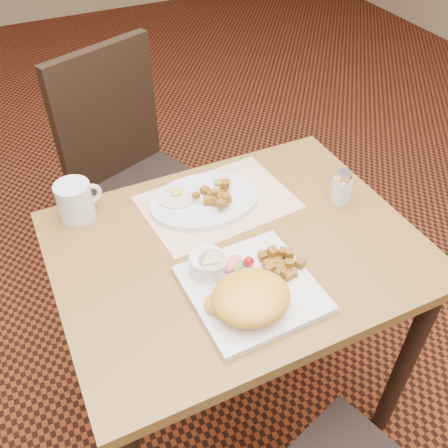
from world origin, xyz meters
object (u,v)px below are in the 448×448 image
(plate_oval, at_px, (205,201))
(coffee_mug, at_px, (76,201))
(plate_square, at_px, (252,289))
(chair_far, at_px, (133,169))
(salt_shaker, at_px, (342,187))
(table, at_px, (236,274))

(plate_oval, xyz_separation_m, coffee_mug, (-0.32, 0.10, 0.04))
(coffee_mug, bearing_deg, plate_square, -55.61)
(chair_far, xyz_separation_m, plate_square, (0.03, -0.87, 0.22))
(salt_shaker, distance_m, coffee_mug, 0.71)
(table, height_order, coffee_mug, coffee_mug)
(chair_far, height_order, coffee_mug, chair_far)
(plate_square, distance_m, salt_shaker, 0.41)
(plate_oval, xyz_separation_m, salt_shaker, (0.34, -0.15, 0.04))
(table, bearing_deg, plate_square, -104.08)
(table, relative_size, salt_shaker, 9.00)
(salt_shaker, bearing_deg, plate_square, -153.89)
(table, distance_m, salt_shaker, 0.37)
(plate_square, xyz_separation_m, salt_shaker, (0.37, 0.18, 0.04))
(plate_oval, bearing_deg, salt_shaker, -24.30)
(plate_square, height_order, salt_shaker, salt_shaker)
(chair_far, bearing_deg, salt_shaker, 98.78)
(plate_square, bearing_deg, coffee_mug, 124.39)
(chair_far, distance_m, coffee_mug, 0.57)
(table, bearing_deg, chair_far, 95.66)
(coffee_mug, bearing_deg, salt_shaker, -20.69)
(table, height_order, plate_oval, plate_oval)
(table, distance_m, chair_far, 0.73)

